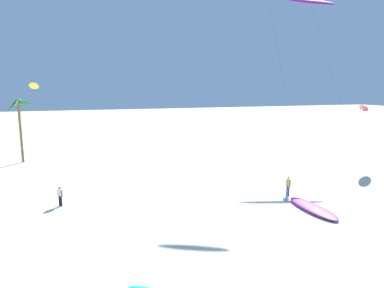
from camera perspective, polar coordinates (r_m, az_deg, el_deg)
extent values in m
cylinder|color=olive|center=(48.05, -27.54, 1.87)|extent=(0.31, 0.31, 8.00)
cone|color=#33843D|center=(47.53, -26.81, 6.41)|extent=(2.03, 0.76, 1.02)
cone|color=#33843D|center=(48.22, -27.05, 6.14)|extent=(1.80, 1.70, 1.44)
cone|color=#33843D|center=(48.60, -27.98, 6.12)|extent=(1.04, 2.02, 1.39)
cone|color=#33843D|center=(48.04, -28.59, 5.78)|extent=(1.83, 0.98, 1.73)
cone|color=#33843D|center=(47.52, -28.64, 5.78)|extent=(1.82, 1.38, 1.69)
cone|color=#33843D|center=(46.90, -28.16, 6.17)|extent=(0.78, 2.03, 1.18)
cone|color=#33843D|center=(46.99, -27.29, 6.33)|extent=(1.72, 1.86, 1.05)
ellipsoid|color=purple|center=(54.31, 19.80, 22.20)|extent=(7.11, 4.20, 2.00)
ellipsoid|color=white|center=(54.32, 19.81, 22.23)|extent=(6.84, 3.54, 1.36)
cylinder|color=#4C4C51|center=(49.93, 23.20, 10.38)|extent=(1.72, 9.23, 21.80)
ellipsoid|color=red|center=(46.07, 27.49, 5.58)|extent=(4.69, 4.30, 1.01)
ellipsoid|color=white|center=(46.07, 27.49, 5.61)|extent=(4.17, 3.70, 0.63)
ellipsoid|color=yellow|center=(63.54, -25.67, 9.04)|extent=(1.67, 6.05, 1.76)
ellipsoid|color=green|center=(63.54, -25.68, 9.07)|extent=(0.78, 6.14, 1.34)
cylinder|color=#4C4C51|center=(59.07, -24.18, 4.29)|extent=(3.38, 9.04, 9.88)
cylinder|color=#4C4C51|center=(39.72, 15.60, 9.96)|extent=(2.19, 4.57, 20.10)
ellipsoid|color=purple|center=(28.37, 20.17, -10.38)|extent=(1.72, 5.45, 0.32)
ellipsoid|color=red|center=(28.36, 20.17, -10.34)|extent=(1.44, 2.46, 0.19)
cylinder|color=#284CA3|center=(31.34, 16.13, -7.71)|extent=(0.14, 0.14, 0.89)
cylinder|color=#284CA3|center=(31.27, 16.40, -7.76)|extent=(0.14, 0.14, 0.89)
cube|color=yellow|center=(31.09, 16.33, -6.42)|extent=(0.31, 0.36, 0.60)
cylinder|color=beige|center=(31.20, 15.99, -6.42)|extent=(0.09, 0.09, 0.56)
cylinder|color=beige|center=(31.01, 16.66, -6.56)|extent=(0.09, 0.09, 0.56)
sphere|color=beige|center=(30.98, 16.37, -5.65)|extent=(0.21, 0.21, 0.21)
cylinder|color=black|center=(29.47, -21.70, -9.16)|extent=(0.14, 0.14, 0.87)
cylinder|color=black|center=(29.58, -21.94, -9.11)|extent=(0.14, 0.14, 0.87)
cube|color=white|center=(29.32, -21.91, -7.85)|extent=(0.36, 0.34, 0.52)
cylinder|color=#9E7051|center=(29.19, -21.59, -7.98)|extent=(0.09, 0.09, 0.56)
cylinder|color=#9E7051|center=(29.46, -22.21, -7.86)|extent=(0.09, 0.09, 0.56)
sphere|color=#9E7051|center=(29.20, -21.96, -7.10)|extent=(0.21, 0.21, 0.21)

